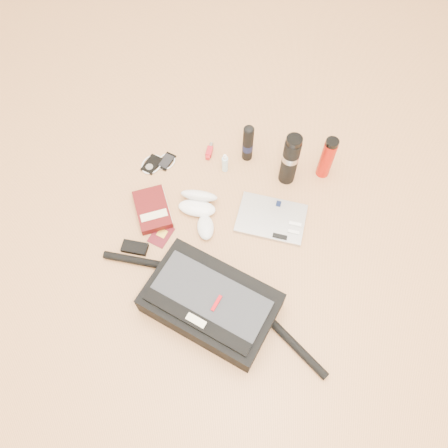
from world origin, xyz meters
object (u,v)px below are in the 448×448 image
at_px(thermos_black, 290,160).
at_px(laptop, 271,219).
at_px(messenger_bag, 210,303).
at_px(book, 153,209).
at_px(thermos_red, 327,158).

bearing_deg(thermos_black, laptop, -104.99).
xyz_separation_m(messenger_bag, thermos_black, (0.29, 0.65, 0.08)).
xyz_separation_m(book, thermos_black, (0.59, 0.23, 0.12)).
bearing_deg(thermos_black, messenger_bag, -113.99).
xyz_separation_m(laptop, book, (-0.53, -0.00, 0.01)).
bearing_deg(thermos_red, book, -159.96).
bearing_deg(laptop, thermos_black, 84.25).
relative_size(messenger_bag, laptop, 2.88).
relative_size(book, thermos_red, 1.07).
xyz_separation_m(messenger_bag, thermos_red, (0.46, 0.69, 0.05)).
distance_m(laptop, book, 0.53).
bearing_deg(laptop, thermos_red, 59.20).
xyz_separation_m(messenger_bag, laptop, (0.23, 0.42, -0.05)).
relative_size(laptop, thermos_red, 1.39).
height_order(laptop, thermos_black, thermos_black).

